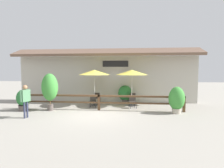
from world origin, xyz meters
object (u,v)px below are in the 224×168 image
(dining_table_middle, at_px, (132,98))
(potted_plant_broad_leaf, at_px, (50,88))
(chair_near_wallside, at_px, (97,97))
(patio_umbrella_middle, at_px, (132,72))
(potted_plant_corner_fern, at_px, (177,99))
(dining_table_near, at_px, (95,97))
(patio_umbrella_near, at_px, (94,72))
(pedestrian, at_px, (25,97))
(potted_plant_entrance_palm, at_px, (23,100))
(chair_near_streetside, at_px, (93,101))
(chair_middle_streetside, at_px, (132,101))
(chair_middle_wallside, at_px, (132,98))
(potted_plant_tall_tropical, at_px, (125,93))

(dining_table_middle, height_order, potted_plant_broad_leaf, potted_plant_broad_leaf)
(chair_near_wallside, xyz_separation_m, dining_table_middle, (2.56, -0.71, 0.10))
(patio_umbrella_middle, height_order, potted_plant_corner_fern, patio_umbrella_middle)
(dining_table_near, relative_size, dining_table_middle, 1.00)
(patio_umbrella_near, relative_size, patio_umbrella_middle, 1.00)
(patio_umbrella_middle, height_order, pedestrian, patio_umbrella_middle)
(potted_plant_broad_leaf, bearing_deg, patio_umbrella_middle, 20.41)
(dining_table_near, bearing_deg, potted_plant_entrance_palm, -152.66)
(dining_table_near, xyz_separation_m, chair_near_wallside, (0.06, 0.71, -0.10))
(patio_umbrella_near, distance_m, chair_near_streetside, 2.01)
(patio_umbrella_near, relative_size, potted_plant_corner_fern, 1.65)
(chair_near_wallside, distance_m, chair_middle_streetside, 2.95)
(dining_table_near, height_order, potted_plant_corner_fern, potted_plant_corner_fern)
(chair_middle_wallside, height_order, potted_plant_broad_leaf, potted_plant_broad_leaf)
(chair_near_streetside, relative_size, patio_umbrella_middle, 0.33)
(chair_near_streetside, bearing_deg, dining_table_middle, 6.68)
(dining_table_near, bearing_deg, potted_plant_broad_leaf, -142.23)
(dining_table_near, height_order, chair_near_wallside, chair_near_wallside)
(chair_near_wallside, relative_size, potted_plant_broad_leaf, 0.37)
(patio_umbrella_middle, xyz_separation_m, dining_table_middle, (0.00, 0.00, -1.77))
(patio_umbrella_middle, distance_m, potted_plant_corner_fern, 3.52)
(patio_umbrella_near, xyz_separation_m, chair_middle_wallside, (2.69, 0.66, -1.88))
(patio_umbrella_near, distance_m, chair_near_wallside, 2.01)
(pedestrian, bearing_deg, potted_plant_corner_fern, -60.06)
(chair_near_streetside, xyz_separation_m, chair_middle_wallside, (2.66, 1.37, 0.00))
(chair_near_wallside, distance_m, potted_plant_tall_tropical, 2.12)
(dining_table_near, xyz_separation_m, chair_near_streetside, (0.03, -0.71, -0.10))
(dining_table_near, distance_m, dining_table_middle, 2.62)
(dining_table_middle, distance_m, potted_plant_corner_fern, 3.18)
(chair_near_wallside, xyz_separation_m, chair_middle_wallside, (2.63, -0.05, 0.00))
(patio_umbrella_near, xyz_separation_m, dining_table_near, (0.00, 0.00, -1.77))
(dining_table_near, distance_m, chair_near_wallside, 0.72)
(dining_table_near, relative_size, pedestrian, 0.53)
(patio_umbrella_near, bearing_deg, pedestrian, -128.20)
(patio_umbrella_middle, bearing_deg, potted_plant_entrance_palm, -162.57)
(patio_umbrella_near, xyz_separation_m, pedestrian, (-2.89, -3.67, -1.23))
(dining_table_middle, xyz_separation_m, chair_middle_streetside, (0.05, -0.66, -0.10))
(potted_plant_broad_leaf, bearing_deg, dining_table_middle, 20.41)
(potted_plant_tall_tropical, bearing_deg, patio_umbrella_near, -154.86)
(potted_plant_tall_tropical, bearing_deg, chair_middle_streetside, -72.27)
(patio_umbrella_near, height_order, potted_plant_entrance_palm, patio_umbrella_near)
(potted_plant_corner_fern, height_order, pedestrian, pedestrian)
(patio_umbrella_middle, relative_size, pedestrian, 1.48)
(chair_near_streetside, distance_m, potted_plant_entrance_palm, 4.30)
(patio_umbrella_near, relative_size, chair_near_streetside, 3.06)
(dining_table_near, xyz_separation_m, dining_table_middle, (2.62, 0.00, 0.00))
(patio_umbrella_middle, bearing_deg, chair_middle_wallside, 83.90)
(patio_umbrella_middle, relative_size, dining_table_middle, 2.79)
(chair_middle_wallside, bearing_deg, dining_table_near, 0.39)
(patio_umbrella_near, height_order, potted_plant_tall_tropical, patio_umbrella_near)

